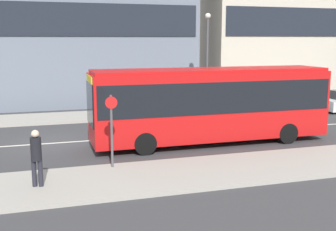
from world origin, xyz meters
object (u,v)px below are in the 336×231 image
(parked_car_0, at_px, (288,105))
(bus_stop_sign, at_px, (112,125))
(street_lamp, at_px, (207,52))
(city_bus, at_px, (211,101))
(pedestrian_near_stop, at_px, (36,154))

(parked_car_0, height_order, bus_stop_sign, bus_stop_sign)
(parked_car_0, distance_m, street_lamp, 6.22)
(street_lamp, bearing_deg, city_bus, -110.74)
(city_bus, bearing_deg, parked_car_0, 39.59)
(pedestrian_near_stop, bearing_deg, city_bus, -137.11)
(street_lamp, bearing_deg, pedestrian_near_stop, -131.95)
(pedestrian_near_stop, distance_m, bus_stop_sign, 3.01)
(city_bus, distance_m, street_lamp, 8.27)
(city_bus, bearing_deg, street_lamp, 72.92)
(parked_car_0, relative_size, bus_stop_sign, 1.57)
(bus_stop_sign, xyz_separation_m, street_lamp, (7.90, 10.34, 2.32))
(parked_car_0, height_order, pedestrian_near_stop, pedestrian_near_stop)
(pedestrian_near_stop, bearing_deg, parked_car_0, -133.36)
(pedestrian_near_stop, relative_size, street_lamp, 0.29)
(parked_car_0, relative_size, street_lamp, 0.67)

